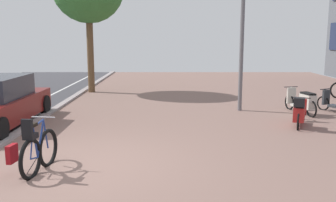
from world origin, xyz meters
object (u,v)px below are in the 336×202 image
Objects in this scene: bicycle_foreground at (37,151)px; lamp_post at (243,13)px; scooter_mid at (303,102)px; scooter_far at (300,112)px.

lamp_post is (5.02, 6.04, 2.92)m from bicycle_foreground.
bicycle_foreground is 0.25× the size of lamp_post.
scooter_mid is 1.15× the size of scooter_far.
scooter_far is at bearing -62.40° from lamp_post.
scooter_mid is 1.94m from scooter_far.
lamp_post is at bearing 117.60° from scooter_far.
scooter_far reaches higher than scooter_mid.
lamp_post reaches higher than scooter_far.
bicycle_foreground is at bearing -149.88° from scooter_far.
lamp_post is at bearing 163.00° from scooter_mid.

